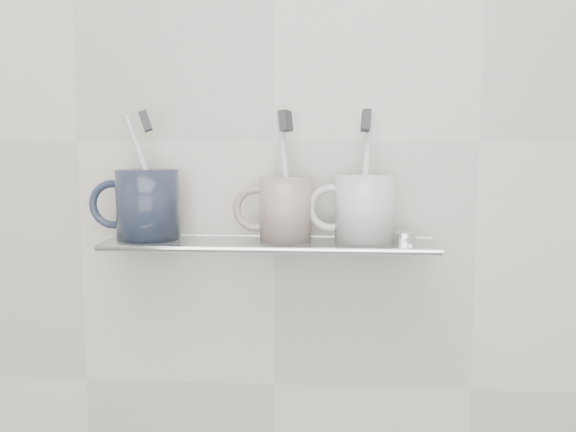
# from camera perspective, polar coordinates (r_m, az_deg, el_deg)

# --- Properties ---
(wall_back) EXTENTS (2.50, 0.00, 2.50)m
(wall_back) POSITION_cam_1_polar(r_m,az_deg,el_deg) (1.02, -1.29, 6.63)
(wall_back) COLOR beige
(wall_back) RESTS_ON ground
(shelf_glass) EXTENTS (0.50, 0.12, 0.01)m
(shelf_glass) POSITION_cam_1_polar(r_m,az_deg,el_deg) (0.97, -1.63, -2.48)
(shelf_glass) COLOR silver
(shelf_glass) RESTS_ON wall_back
(shelf_rail) EXTENTS (0.50, 0.01, 0.01)m
(shelf_rail) POSITION_cam_1_polar(r_m,az_deg,el_deg) (0.92, -1.99, -3.04)
(shelf_rail) COLOR silver
(shelf_rail) RESTS_ON shelf_glass
(bracket_left) EXTENTS (0.02, 0.03, 0.02)m
(bracket_left) POSITION_cam_1_polar(r_m,az_deg,el_deg) (1.06, -12.70, -2.47)
(bracket_left) COLOR silver
(bracket_left) RESTS_ON wall_back
(bracket_right) EXTENTS (0.02, 0.03, 0.02)m
(bracket_right) POSITION_cam_1_polar(r_m,az_deg,el_deg) (1.02, 10.46, -2.78)
(bracket_right) COLOR silver
(bracket_right) RESTS_ON wall_back
(mug_left) EXTENTS (0.11, 0.11, 0.11)m
(mug_left) POSITION_cam_1_polar(r_m,az_deg,el_deg) (1.01, -12.37, 0.99)
(mug_left) COLOR #1A2033
(mug_left) RESTS_ON shelf_glass
(mug_left_handle) EXTENTS (0.08, 0.01, 0.08)m
(mug_left_handle) POSITION_cam_1_polar(r_m,az_deg,el_deg) (1.02, -15.27, 1.00)
(mug_left_handle) COLOR #1A2033
(mug_left_handle) RESTS_ON mug_left
(toothbrush_left) EXTENTS (0.07, 0.02, 0.18)m
(toothbrush_left) POSITION_cam_1_polar(r_m,az_deg,el_deg) (1.00, -12.44, 3.67)
(toothbrush_left) COLOR white
(toothbrush_left) RESTS_ON mug_left
(bristles_left) EXTENTS (0.03, 0.03, 0.03)m
(bristles_left) POSITION_cam_1_polar(r_m,az_deg,el_deg) (1.00, -12.55, 8.24)
(bristles_left) COLOR #353538
(bristles_left) RESTS_ON toothbrush_left
(mug_center) EXTENTS (0.09, 0.09, 0.10)m
(mug_center) POSITION_cam_1_polar(r_m,az_deg,el_deg) (0.97, -0.21, 0.62)
(mug_center) COLOR silver
(mug_center) RESTS_ON shelf_glass
(mug_center_handle) EXTENTS (0.07, 0.01, 0.07)m
(mug_center_handle) POSITION_cam_1_polar(r_m,az_deg,el_deg) (0.97, -2.88, 0.64)
(mug_center_handle) COLOR silver
(mug_center_handle) RESTS_ON mug_center
(toothbrush_center) EXTENTS (0.03, 0.04, 0.19)m
(toothbrush_center) POSITION_cam_1_polar(r_m,az_deg,el_deg) (0.97, -0.22, 3.71)
(toothbrush_center) COLOR silver
(toothbrush_center) RESTS_ON mug_center
(bristles_center) EXTENTS (0.02, 0.03, 0.03)m
(bristles_center) POSITION_cam_1_polar(r_m,az_deg,el_deg) (0.96, -0.22, 8.46)
(bristles_center) COLOR #353538
(bristles_center) RESTS_ON toothbrush_center
(mug_right) EXTENTS (0.10, 0.10, 0.10)m
(mug_right) POSITION_cam_1_polar(r_m,az_deg,el_deg) (0.97, 6.85, 0.67)
(mug_right) COLOR white
(mug_right) RESTS_ON shelf_glass
(mug_right_handle) EXTENTS (0.07, 0.01, 0.07)m
(mug_right_handle) POSITION_cam_1_polar(r_m,az_deg,el_deg) (0.97, 3.83, 0.69)
(mug_right_handle) COLOR white
(mug_right_handle) RESTS_ON mug_right
(toothbrush_right) EXTENTS (0.02, 0.05, 0.19)m
(toothbrush_right) POSITION_cam_1_polar(r_m,az_deg,el_deg) (0.96, 6.89, 3.66)
(toothbrush_right) COLOR white
(toothbrush_right) RESTS_ON mug_right
(bristles_right) EXTENTS (0.02, 0.03, 0.04)m
(bristles_right) POSITION_cam_1_polar(r_m,az_deg,el_deg) (0.96, 6.96, 8.42)
(bristles_right) COLOR #353538
(bristles_right) RESTS_ON toothbrush_right
(chrome_cap) EXTENTS (0.04, 0.04, 0.02)m
(chrome_cap) POSITION_cam_1_polar(r_m,az_deg,el_deg) (0.98, 10.20, -1.86)
(chrome_cap) COLOR silver
(chrome_cap) RESTS_ON shelf_glass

